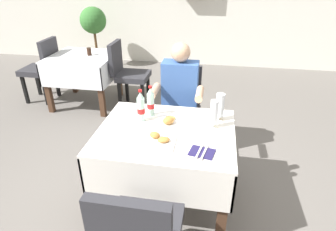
% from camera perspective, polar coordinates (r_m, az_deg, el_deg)
% --- Properties ---
extents(ground_plane, '(11.00, 11.00, 0.00)m').
position_cam_1_polar(ground_plane, '(2.73, 2.48, -16.04)').
color(ground_plane, '#66605B').
extents(main_dining_table, '(1.07, 0.89, 0.75)m').
position_cam_1_polar(main_dining_table, '(2.32, -0.43, -6.73)').
color(main_dining_table, white).
rests_on(main_dining_table, ground).
extents(chair_far_diner_seat, '(0.44, 0.50, 0.97)m').
position_cam_1_polar(chair_far_diner_seat, '(3.04, 2.38, 1.75)').
color(chair_far_diner_seat, '#2D2D33').
rests_on(chair_far_diner_seat, ground).
extents(seated_diner_far, '(0.50, 0.46, 1.26)m').
position_cam_1_polar(seated_diner_far, '(2.88, 2.24, 3.61)').
color(seated_diner_far, '#282D42').
rests_on(seated_diner_far, ground).
extents(plate_near_camera, '(0.24, 0.24, 0.06)m').
position_cam_1_polar(plate_near_camera, '(2.07, -1.90, -5.07)').
color(plate_near_camera, white).
rests_on(plate_near_camera, main_dining_table).
extents(plate_far_diner, '(0.25, 0.25, 0.07)m').
position_cam_1_polar(plate_far_diner, '(2.32, 0.35, -1.00)').
color(plate_far_diner, white).
rests_on(plate_far_diner, main_dining_table).
extents(beer_glass_left, '(0.07, 0.07, 0.24)m').
position_cam_1_polar(beer_glass_left, '(2.36, 10.44, 1.67)').
color(beer_glass_left, white).
rests_on(beer_glass_left, main_dining_table).
extents(beer_glass_middle, '(0.07, 0.07, 0.23)m').
position_cam_1_polar(beer_glass_middle, '(2.24, 9.24, 0.23)').
color(beer_glass_middle, white).
rests_on(beer_glass_middle, main_dining_table).
extents(cola_bottle_primary, '(0.06, 0.06, 0.27)m').
position_cam_1_polar(cola_bottle_primary, '(2.40, -3.54, 2.63)').
color(cola_bottle_primary, silver).
rests_on(cola_bottle_primary, main_dining_table).
extents(cola_bottle_secondary, '(0.06, 0.06, 0.28)m').
position_cam_1_polar(cola_bottle_secondary, '(2.32, -5.50, 1.67)').
color(cola_bottle_secondary, silver).
rests_on(cola_bottle_secondary, main_dining_table).
extents(napkin_cutlery_set, '(0.19, 0.20, 0.01)m').
position_cam_1_polar(napkin_cutlery_set, '(1.98, 6.88, -7.37)').
color(napkin_cutlery_set, '#231E4C').
rests_on(napkin_cutlery_set, main_dining_table).
extents(background_dining_table, '(0.92, 0.87, 0.75)m').
position_cam_1_polar(background_dining_table, '(4.40, -16.70, 9.20)').
color(background_dining_table, white).
rests_on(background_dining_table, ground).
extents(background_chair_left, '(0.50, 0.44, 0.97)m').
position_cam_1_polar(background_chair_left, '(4.73, -24.06, 9.05)').
color(background_chair_left, '#2D2D33').
rests_on(background_chair_left, ground).
extents(background_chair_right, '(0.50, 0.44, 0.97)m').
position_cam_1_polar(background_chair_right, '(4.16, -8.28, 8.82)').
color(background_chair_right, '#2D2D33').
rests_on(background_chair_right, ground).
extents(background_table_tumbler, '(0.06, 0.06, 0.11)m').
position_cam_1_polar(background_table_tumbler, '(4.32, -15.67, 12.35)').
color(background_table_tumbler, black).
rests_on(background_table_tumbler, background_dining_table).
extents(potted_plant_corner, '(0.51, 0.51, 1.21)m').
position_cam_1_polar(potted_plant_corner, '(6.08, -14.71, 16.59)').
color(potted_plant_corner, brown).
rests_on(potted_plant_corner, ground).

